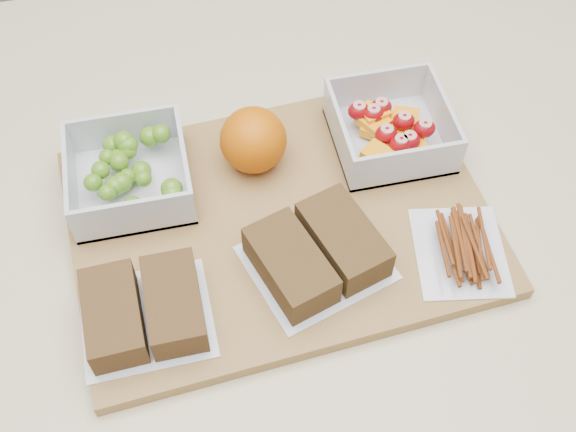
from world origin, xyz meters
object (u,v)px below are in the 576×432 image
Objects in this scene: fruit_container at (390,129)px; pretzel_bag at (462,246)px; cutting_board at (280,222)px; orange at (253,140)px; sandwich_bag_center at (317,253)px; grape_container at (131,173)px; sandwich_bag_left at (144,310)px.

fruit_container reaches higher than pretzel_bag.
cutting_board is 0.18m from pretzel_bag.
orange reaches higher than sandwich_bag_center.
grape_container is 1.02× the size of pretzel_bag.
orange is 0.58× the size of sandwich_bag_left.
cutting_board is at bearing 110.94° from sandwich_bag_center.
cutting_board is 0.16m from grape_container.
sandwich_bag_left is at bearing -128.78° from orange.
grape_container is at bearing 153.71° from pretzel_bag.
sandwich_bag_left is (-0.14, -0.09, 0.03)m from cutting_board.
sandwich_bag_left is at bearing -171.20° from sandwich_bag_center.
sandwich_bag_left is 0.31m from pretzel_bag.
fruit_container is 0.18m from sandwich_bag_center.
orange is (-0.15, 0.00, 0.02)m from fruit_container.
sandwich_bag_center is (0.04, -0.14, -0.02)m from orange.
fruit_container is 0.78× the size of sandwich_bag_center.
sandwich_bag_left is at bearing -153.05° from cutting_board.
fruit_container is at bearing 24.39° from cutting_board.
fruit_container is (0.28, 0.00, -0.00)m from grape_container.
orange is 0.59× the size of pretzel_bag.
sandwich_bag_left is (-0.13, -0.16, -0.02)m from orange.
orange is 0.24m from pretzel_bag.
fruit_container is 1.01× the size of pretzel_bag.
pretzel_bag is (0.14, -0.02, -0.01)m from sandwich_bag_center.
cutting_board is 5.96× the size of orange.
cutting_board is at bearing -151.43° from fruit_container.
cutting_board is at bearing -26.96° from grape_container.
pretzel_bag is (0.31, 0.01, -0.01)m from sandwich_bag_left.
cutting_board is 3.49× the size of fruit_container.
orange reaches higher than cutting_board.
fruit_container reaches higher than cutting_board.
fruit_container is at bearing 29.90° from sandwich_bag_left.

